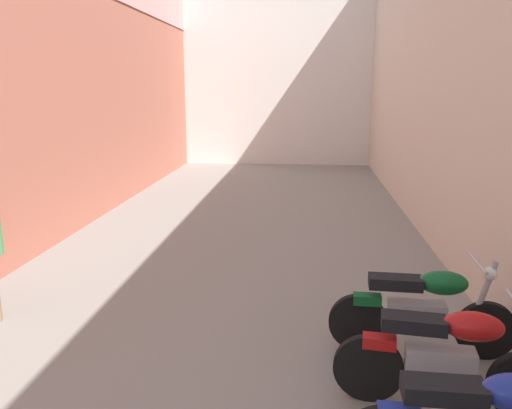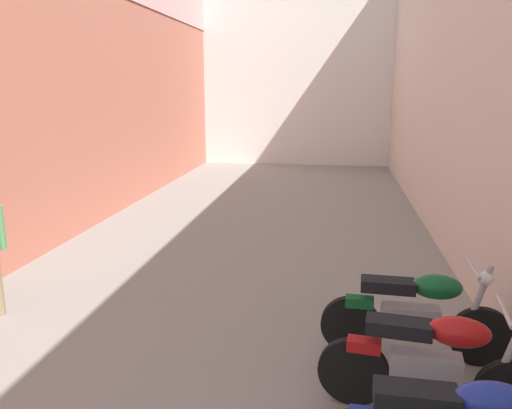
% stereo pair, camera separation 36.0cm
% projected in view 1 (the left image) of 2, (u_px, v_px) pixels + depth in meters
% --- Properties ---
extents(ground_plane, '(34.69, 34.69, 0.00)m').
position_uv_depth(ground_plane, '(224.00, 288.00, 6.83)').
color(ground_plane, gray).
extents(building_right, '(0.45, 18.69, 6.73)m').
position_uv_depth(building_right, '(463.00, 40.00, 7.67)').
color(building_right, beige).
rests_on(building_right, ground).
extents(building_far_end, '(9.43, 2.00, 6.60)m').
position_uv_depth(building_far_end, '(279.00, 69.00, 18.04)').
color(building_far_end, silver).
rests_on(building_far_end, ground).
extents(motorcycle_fifth, '(1.85, 0.58, 1.04)m').
position_uv_depth(motorcycle_fifth, '(448.00, 355.00, 4.15)').
color(motorcycle_fifth, black).
rests_on(motorcycle_fifth, ground).
extents(motorcycle_sixth, '(1.85, 0.58, 1.04)m').
position_uv_depth(motorcycle_sixth, '(423.00, 308.00, 5.04)').
color(motorcycle_sixth, black).
rests_on(motorcycle_sixth, ground).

